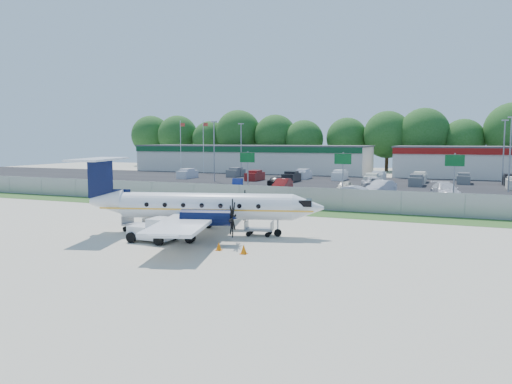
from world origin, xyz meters
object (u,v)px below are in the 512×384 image
at_px(baggage_cart_near, 138,224).
at_px(baggage_cart_far, 259,229).
at_px(pushback_tug, 155,230).
at_px(aircraft, 201,206).

bearing_deg(baggage_cart_near, baggage_cart_far, 11.95).
bearing_deg(pushback_tug, aircraft, 62.22).
height_order(baggage_cart_near, baggage_cart_far, baggage_cart_near).
relative_size(pushback_tug, baggage_cart_far, 1.40).
relative_size(pushback_tug, baggage_cart_near, 1.33).
distance_m(baggage_cart_near, baggage_cart_far, 8.53).
bearing_deg(baggage_cart_far, pushback_tug, -140.53).
xyz_separation_m(aircraft, pushback_tug, (-1.62, -3.07, -1.24)).
height_order(aircraft, baggage_cart_near, aircraft).
bearing_deg(baggage_cart_near, pushback_tug, -39.65).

